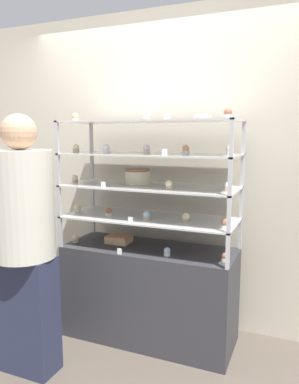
# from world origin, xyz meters

# --- Properties ---
(ground_plane) EXTENTS (20.00, 20.00, 0.00)m
(ground_plane) POSITION_xyz_m (0.00, 0.00, 0.00)
(ground_plane) COLOR brown
(back_wall) EXTENTS (8.00, 0.05, 2.60)m
(back_wall) POSITION_xyz_m (0.00, 0.40, 1.30)
(back_wall) COLOR beige
(back_wall) RESTS_ON ground_plane
(display_base) EXTENTS (1.31, 0.51, 0.74)m
(display_base) POSITION_xyz_m (0.00, 0.00, 0.37)
(display_base) COLOR #333338
(display_base) RESTS_ON ground_plane
(display_riser_lower) EXTENTS (1.31, 0.51, 0.24)m
(display_riser_lower) POSITION_xyz_m (0.00, 0.00, 0.96)
(display_riser_lower) COLOR #B7B7BC
(display_riser_lower) RESTS_ON display_base
(display_riser_middle) EXTENTS (1.31, 0.51, 0.24)m
(display_riser_middle) POSITION_xyz_m (0.00, 0.00, 1.20)
(display_riser_middle) COLOR #B7B7BC
(display_riser_middle) RESTS_ON display_riser_lower
(display_riser_upper) EXTENTS (1.31, 0.51, 0.24)m
(display_riser_upper) POSITION_xyz_m (0.00, 0.00, 1.44)
(display_riser_upper) COLOR #B7B7BC
(display_riser_upper) RESTS_ON display_riser_middle
(display_riser_top) EXTENTS (1.31, 0.51, 0.24)m
(display_riser_top) POSITION_xyz_m (0.00, 0.00, 1.68)
(display_riser_top) COLOR #B7B7BC
(display_riser_top) RESTS_ON display_riser_upper
(layer_cake_centerpiece) EXTENTS (0.20, 0.20, 0.12)m
(layer_cake_centerpiece) POSITION_xyz_m (-0.12, 0.05, 1.28)
(layer_cake_centerpiece) COLOR beige
(layer_cake_centerpiece) RESTS_ON display_riser_middle
(sheet_cake_frosted) EXTENTS (0.19, 0.15, 0.06)m
(sheet_cake_frosted) POSITION_xyz_m (-0.28, 0.03, 0.77)
(sheet_cake_frosted) COLOR #DBBC84
(sheet_cake_frosted) RESTS_ON display_base
(cupcake_0) EXTENTS (0.05, 0.05, 0.06)m
(cupcake_0) POSITION_xyz_m (-0.61, -0.10, 0.76)
(cupcake_0) COLOR #CCB28C
(cupcake_0) RESTS_ON display_base
(cupcake_1) EXTENTS (0.05, 0.05, 0.06)m
(cupcake_1) POSITION_xyz_m (0.19, -0.13, 0.76)
(cupcake_1) COLOR white
(cupcake_1) RESTS_ON display_base
(cupcake_2) EXTENTS (0.05, 0.05, 0.06)m
(cupcake_2) POSITION_xyz_m (0.60, -0.09, 0.76)
(cupcake_2) COLOR beige
(cupcake_2) RESTS_ON display_base
(price_tag_0) EXTENTS (0.04, 0.00, 0.04)m
(price_tag_0) POSITION_xyz_m (-0.14, -0.23, 0.76)
(price_tag_0) COLOR white
(price_tag_0) RESTS_ON display_base
(cupcake_3) EXTENTS (0.05, 0.05, 0.06)m
(cupcake_3) POSITION_xyz_m (-0.61, -0.05, 1.01)
(cupcake_3) COLOR white
(cupcake_3) RESTS_ON display_riser_lower
(cupcake_4) EXTENTS (0.05, 0.05, 0.06)m
(cupcake_4) POSITION_xyz_m (-0.31, -0.08, 1.01)
(cupcake_4) COLOR white
(cupcake_4) RESTS_ON display_riser_lower
(cupcake_5) EXTENTS (0.05, 0.05, 0.06)m
(cupcake_5) POSITION_xyz_m (0.01, -0.09, 1.01)
(cupcake_5) COLOR #CCB28C
(cupcake_5) RESTS_ON display_riser_lower
(cupcake_6) EXTENTS (0.05, 0.05, 0.06)m
(cupcake_6) POSITION_xyz_m (0.30, -0.04, 1.01)
(cupcake_6) COLOR #CCB28C
(cupcake_6) RESTS_ON display_riser_lower
(cupcake_7) EXTENTS (0.05, 0.05, 0.06)m
(cupcake_7) POSITION_xyz_m (0.60, -0.12, 1.01)
(cupcake_7) COLOR white
(cupcake_7) RESTS_ON display_riser_lower
(price_tag_1) EXTENTS (0.04, 0.00, 0.04)m
(price_tag_1) POSITION_xyz_m (-0.05, -0.23, 1.00)
(price_tag_1) COLOR white
(price_tag_1) RESTS_ON display_riser_lower
(cupcake_8) EXTENTS (0.05, 0.05, 0.06)m
(cupcake_8) POSITION_xyz_m (-0.61, -0.07, 1.25)
(cupcake_8) COLOR #CCB28C
(cupcake_8) RESTS_ON display_riser_middle
(cupcake_9) EXTENTS (0.05, 0.05, 0.06)m
(cupcake_9) POSITION_xyz_m (0.20, -0.13, 1.25)
(cupcake_9) COLOR #CCB28C
(cupcake_9) RESTS_ON display_riser_middle
(cupcake_10) EXTENTS (0.05, 0.05, 0.06)m
(cupcake_10) POSITION_xyz_m (0.59, -0.05, 1.25)
(cupcake_10) COLOR #CCB28C
(cupcake_10) RESTS_ON display_riser_middle
(price_tag_2) EXTENTS (0.04, 0.00, 0.04)m
(price_tag_2) POSITION_xyz_m (-0.26, -0.23, 1.24)
(price_tag_2) COLOR white
(price_tag_2) RESTS_ON display_riser_middle
(cupcake_11) EXTENTS (0.05, 0.05, 0.07)m
(cupcake_11) POSITION_xyz_m (-0.59, -0.09, 1.49)
(cupcake_11) COLOR #CCB28C
(cupcake_11) RESTS_ON display_riser_upper
(cupcake_12) EXTENTS (0.05, 0.05, 0.07)m
(cupcake_12) POSITION_xyz_m (-0.30, -0.11, 1.49)
(cupcake_12) COLOR white
(cupcake_12) RESTS_ON display_riser_upper
(cupcake_13) EXTENTS (0.05, 0.05, 0.07)m
(cupcake_13) POSITION_xyz_m (0.01, -0.07, 1.49)
(cupcake_13) COLOR beige
(cupcake_13) RESTS_ON display_riser_upper
(cupcake_14) EXTENTS (0.05, 0.05, 0.07)m
(cupcake_14) POSITION_xyz_m (0.30, -0.06, 1.49)
(cupcake_14) COLOR white
(cupcake_14) RESTS_ON display_riser_upper
(cupcake_15) EXTENTS (0.05, 0.05, 0.07)m
(cupcake_15) POSITION_xyz_m (0.60, -0.05, 1.49)
(cupcake_15) COLOR white
(cupcake_15) RESTS_ON display_riser_upper
(price_tag_3) EXTENTS (0.04, 0.00, 0.04)m
(price_tag_3) POSITION_xyz_m (0.21, -0.23, 1.48)
(price_tag_3) COLOR white
(price_tag_3) RESTS_ON display_riser_upper
(cupcake_16) EXTENTS (0.05, 0.05, 0.07)m
(cupcake_16) POSITION_xyz_m (-0.61, -0.05, 1.73)
(cupcake_16) COLOR beige
(cupcake_16) RESTS_ON display_riser_top
(cupcake_17) EXTENTS (0.05, 0.05, 0.07)m
(cupcake_17) POSITION_xyz_m (0.00, -0.05, 1.73)
(cupcake_17) COLOR #CCB28C
(cupcake_17) RESTS_ON display_riser_top
(cupcake_18) EXTENTS (0.05, 0.05, 0.07)m
(cupcake_18) POSITION_xyz_m (0.59, -0.11, 1.73)
(cupcake_18) COLOR beige
(cupcake_18) RESTS_ON display_riser_top
(price_tag_4) EXTENTS (0.04, 0.00, 0.04)m
(price_tag_4) POSITION_xyz_m (0.22, -0.23, 1.72)
(price_tag_4) COLOR white
(price_tag_4) RESTS_ON display_riser_top
(donut_glazed) EXTENTS (0.13, 0.13, 0.04)m
(donut_glazed) POSITION_xyz_m (0.38, 0.06, 1.72)
(donut_glazed) COLOR #EFB2BC
(donut_glazed) RESTS_ON display_riser_top
(customer_figure) EXTENTS (0.40, 0.40, 1.72)m
(customer_figure) POSITION_xyz_m (-0.59, -0.70, 0.92)
(customer_figure) COLOR #282D47
(customer_figure) RESTS_ON ground_plane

